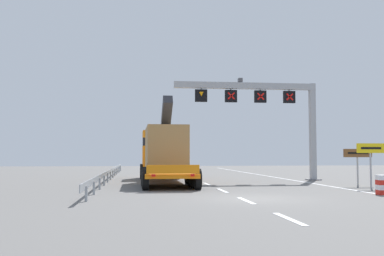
{
  "coord_description": "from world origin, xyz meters",
  "views": [
    {
      "loc": [
        -4.81,
        -18.39,
        1.81
      ],
      "look_at": [
        -1.4,
        10.18,
        3.55
      ],
      "focal_mm": 41.96,
      "sensor_mm": 36.0,
      "label": 1
    }
  ],
  "objects_px": {
    "heavy_haul_truck_orange": "(163,152)",
    "exit_sign_yellow": "(371,154)",
    "overhead_lane_gantry": "(266,102)",
    "tourist_info_sign_brown": "(358,157)"
  },
  "relations": [
    {
      "from": "heavy_haul_truck_orange",
      "to": "exit_sign_yellow",
      "type": "xyz_separation_m",
      "value": [
        10.94,
        -7.46,
        -0.11
      ]
    },
    {
      "from": "heavy_haul_truck_orange",
      "to": "exit_sign_yellow",
      "type": "distance_m",
      "value": 13.25
    },
    {
      "from": "tourist_info_sign_brown",
      "to": "overhead_lane_gantry",
      "type": "bearing_deg",
      "value": 121.61
    },
    {
      "from": "overhead_lane_gantry",
      "to": "tourist_info_sign_brown",
      "type": "height_order",
      "value": "overhead_lane_gantry"
    },
    {
      "from": "exit_sign_yellow",
      "to": "tourist_info_sign_brown",
      "type": "bearing_deg",
      "value": 84.03
    },
    {
      "from": "overhead_lane_gantry",
      "to": "exit_sign_yellow",
      "type": "xyz_separation_m",
      "value": [
        3.56,
        -7.96,
        -3.7
      ]
    },
    {
      "from": "overhead_lane_gantry",
      "to": "heavy_haul_truck_orange",
      "type": "height_order",
      "value": "overhead_lane_gantry"
    },
    {
      "from": "overhead_lane_gantry",
      "to": "heavy_haul_truck_orange",
      "type": "xyz_separation_m",
      "value": [
        -7.38,
        -0.5,
        -3.59
      ]
    },
    {
      "from": "overhead_lane_gantry",
      "to": "tourist_info_sign_brown",
      "type": "bearing_deg",
      "value": -58.39
    },
    {
      "from": "overhead_lane_gantry",
      "to": "exit_sign_yellow",
      "type": "bearing_deg",
      "value": -65.91
    }
  ]
}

